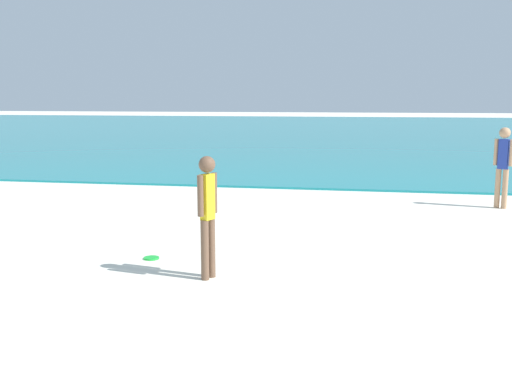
# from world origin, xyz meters

# --- Properties ---
(water) EXTENTS (160.00, 60.00, 0.06)m
(water) POSITION_xyz_m (0.00, 45.67, 0.03)
(water) COLOR teal
(water) RESTS_ON ground
(person_standing) EXTENTS (0.22, 0.36, 1.65)m
(person_standing) POSITION_xyz_m (-0.52, 7.76, 0.94)
(person_standing) COLOR brown
(person_standing) RESTS_ON ground
(frisbee) EXTENTS (0.23, 0.23, 0.03)m
(frisbee) POSITION_xyz_m (-1.62, 8.53, 0.01)
(frisbee) COLOR green
(frisbee) RESTS_ON ground
(person_distant) EXTENTS (0.37, 0.25, 1.78)m
(person_distant) POSITION_xyz_m (4.49, 13.85, 1.01)
(person_distant) COLOR tan
(person_distant) RESTS_ON ground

